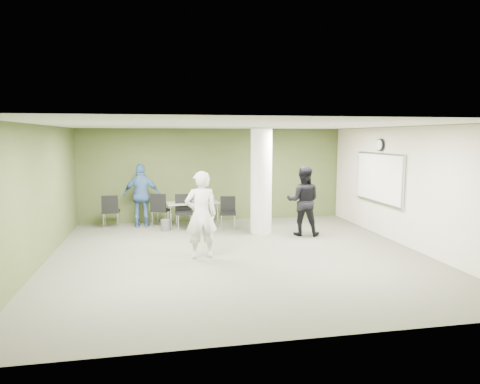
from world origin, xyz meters
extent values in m
plane|color=#4C4D3C|center=(0.00, 0.00, 0.00)|extent=(8.00, 8.00, 0.00)
plane|color=white|center=(0.00, 0.00, 2.80)|extent=(8.00, 8.00, 0.00)
cube|color=#454F25|center=(0.00, 4.00, 1.40)|extent=(8.00, 2.80, 0.02)
cube|color=#454F25|center=(-4.00, 0.00, 1.40)|extent=(0.02, 8.00, 2.80)
cube|color=beige|center=(4.00, 0.00, 1.40)|extent=(0.02, 8.00, 2.80)
cylinder|color=silver|center=(1.00, 2.00, 1.40)|extent=(0.56, 0.56, 2.80)
cube|color=silver|center=(3.93, 1.20, 1.50)|extent=(0.04, 2.30, 1.30)
cube|color=white|center=(3.91, 1.20, 1.50)|extent=(0.02, 2.20, 1.20)
cylinder|color=black|center=(3.93, 1.20, 2.35)|extent=(0.05, 0.32, 0.32)
cylinder|color=white|center=(3.90, 1.20, 2.35)|extent=(0.02, 0.26, 0.26)
cube|color=gray|center=(-0.72, 3.20, 0.69)|extent=(1.56, 0.83, 0.04)
cylinder|color=silver|center=(-1.35, 2.86, 0.33)|extent=(0.04, 0.04, 0.67)
cylinder|color=silver|center=(-0.03, 3.02, 0.33)|extent=(0.04, 0.04, 0.67)
cylinder|color=silver|center=(-1.42, 3.37, 0.33)|extent=(0.04, 0.04, 0.67)
cylinder|color=silver|center=(-0.09, 3.54, 0.33)|extent=(0.04, 0.04, 0.67)
cylinder|color=#1A4F22|center=(-0.37, 3.43, 0.83)|extent=(0.07, 0.07, 0.25)
cylinder|color=#B2B2B7|center=(-0.12, 3.33, 0.80)|extent=(0.06, 0.06, 0.18)
cylinder|color=#4C4C4C|center=(-1.51, 2.75, 0.15)|extent=(0.26, 0.26, 0.30)
cube|color=black|center=(-3.01, 3.48, 0.46)|extent=(0.47, 0.47, 0.05)
cube|color=black|center=(-3.00, 3.27, 0.71)|extent=(0.45, 0.04, 0.46)
cylinder|color=silver|center=(-2.82, 3.67, 0.22)|extent=(0.02, 0.02, 0.44)
cylinder|color=silver|center=(-3.20, 3.67, 0.22)|extent=(0.02, 0.02, 0.44)
cylinder|color=silver|center=(-2.81, 3.29, 0.22)|extent=(0.02, 0.02, 0.44)
cylinder|color=silver|center=(-3.20, 3.29, 0.22)|extent=(0.02, 0.02, 0.44)
cube|color=black|center=(-1.60, 3.38, 0.47)|extent=(0.63, 0.63, 0.05)
cube|color=black|center=(-1.69, 3.18, 0.73)|extent=(0.44, 0.22, 0.47)
cylinder|color=silver|center=(-1.34, 3.48, 0.22)|extent=(0.02, 0.02, 0.45)
cylinder|color=silver|center=(-1.71, 3.64, 0.22)|extent=(0.02, 0.02, 0.45)
cylinder|color=silver|center=(-1.50, 3.12, 0.22)|extent=(0.02, 0.02, 0.45)
cylinder|color=silver|center=(-1.87, 3.28, 0.22)|extent=(0.02, 0.02, 0.45)
cube|color=black|center=(-0.98, 2.78, 0.47)|extent=(0.52, 0.52, 0.05)
cube|color=black|center=(-0.99, 3.00, 0.73)|extent=(0.46, 0.08, 0.47)
cylinder|color=silver|center=(-1.16, 2.57, 0.23)|extent=(0.02, 0.02, 0.45)
cylinder|color=silver|center=(-0.77, 2.60, 0.23)|extent=(0.02, 0.02, 0.45)
cylinder|color=silver|center=(-1.19, 2.96, 0.23)|extent=(0.02, 0.02, 0.45)
cylinder|color=silver|center=(-0.79, 2.99, 0.23)|extent=(0.02, 0.02, 0.45)
cube|color=black|center=(0.22, 2.67, 0.43)|extent=(0.51, 0.51, 0.05)
cube|color=black|center=(0.25, 2.87, 0.67)|extent=(0.42, 0.11, 0.43)
cylinder|color=silver|center=(0.01, 2.52, 0.21)|extent=(0.02, 0.02, 0.41)
cylinder|color=silver|center=(0.37, 2.46, 0.21)|extent=(0.02, 0.02, 0.41)
cylinder|color=silver|center=(0.06, 2.88, 0.21)|extent=(0.02, 0.02, 0.41)
cylinder|color=silver|center=(0.43, 2.82, 0.21)|extent=(0.02, 0.02, 0.41)
imported|color=silver|center=(-0.80, -0.07, 0.93)|extent=(0.72, 0.51, 1.85)
imported|color=black|center=(2.02, 1.55, 0.90)|extent=(1.05, 0.93, 1.80)
imported|color=#385B8C|center=(-2.14, 3.40, 0.90)|extent=(1.09, 0.54, 1.80)
camera|label=1|loc=(-1.66, -8.90, 2.56)|focal=32.00mm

